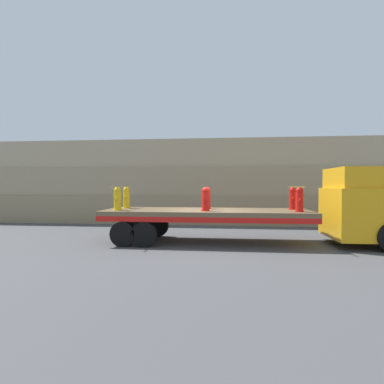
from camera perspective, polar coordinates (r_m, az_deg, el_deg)
name	(u,v)px	position (r m, az deg, el deg)	size (l,w,h in m)	color
ground_plane	(206,242)	(12.34, 2.75, -9.56)	(120.00, 120.00, 0.00)	#474749
rock_cliff	(212,182)	(18.83, 3.92, 1.93)	(60.00, 3.30, 5.07)	gray
truck_cab	(365,206)	(13.28, 30.02, -2.39)	(2.51, 2.70, 2.99)	orange
flatbed_trailer	(192,216)	(12.23, -0.01, -4.62)	(8.25, 2.62, 1.33)	brown
fire_hydrant_yellow_near_0	(117,199)	(12.30, -14.02, -1.28)	(0.36, 0.51, 0.93)	gold
fire_hydrant_yellow_far_0	(126,198)	(13.35, -12.39, -1.07)	(0.36, 0.51, 0.93)	gold
fire_hydrant_red_near_1	(206,199)	(11.58, 2.60, -1.40)	(0.36, 0.51, 0.93)	red
fire_hydrant_red_far_1	(207,198)	(12.69, 2.90, -1.17)	(0.36, 0.51, 0.93)	red
fire_hydrant_red_near_2	(300,200)	(11.90, 19.80, -1.40)	(0.36, 0.51, 0.93)	red
fire_hydrant_red_far_2	(293,198)	(12.98, 18.63, -1.18)	(0.36, 0.51, 0.93)	red
cargo_strap_rear	(122,187)	(12.81, -13.18, 0.98)	(0.05, 2.72, 0.01)	yellow
cargo_strap_middle	(296,187)	(12.43, 19.20, 0.93)	(0.05, 2.72, 0.01)	yellow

